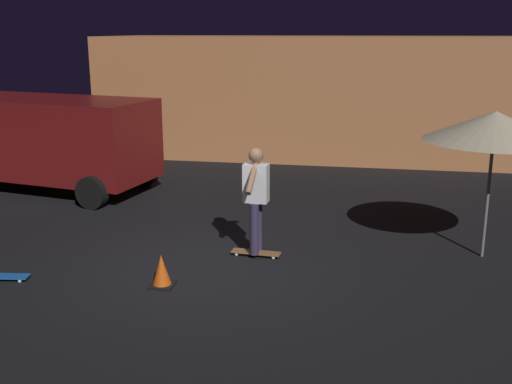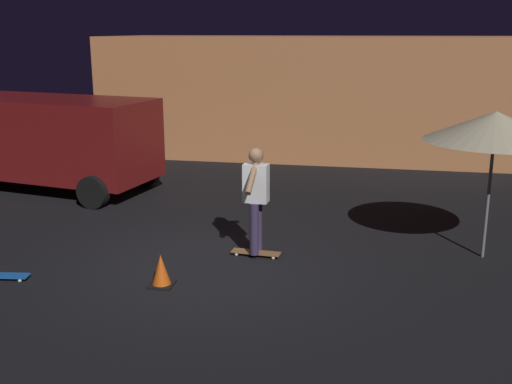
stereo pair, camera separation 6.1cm
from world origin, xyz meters
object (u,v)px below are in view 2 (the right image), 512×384
Objects in this scene: skateboard_spare at (2,276)px; traffic_cone at (161,271)px; parked_van at (51,138)px; skater at (256,193)px; skateboard_ridden at (256,253)px; patio_umbrella at (495,126)px.

traffic_cone reaches higher than skateboard_spare.
skateboard_spare is 1.74× the size of traffic_cone.
parked_van is 6.37m from traffic_cone.
skater is 1.94m from traffic_cone.
skater reaches higher than skateboard_ridden.
skateboard_ridden is (5.24, -3.34, -1.11)m from parked_van.
patio_umbrella is at bearing 10.17° from skateboard_ridden.
traffic_cone is at bearing -128.09° from skater.
skater reaches higher than traffic_cone.
parked_van reaches higher than traffic_cone.
skater is (-3.52, -0.63, -1.04)m from patio_umbrella.
patio_umbrella is (8.77, -2.71, 0.91)m from parked_van.
parked_van is 5.39m from skateboard_spare.
parked_van is at bearing 131.34° from traffic_cone.
skater reaches higher than skateboard_spare.
traffic_cone is (-1.09, -1.38, 0.16)m from skateboard_ridden.
parked_van reaches higher than skateboard_spare.
traffic_cone is at bearing -128.09° from skateboard_ridden.
traffic_cone is (2.32, 0.22, 0.16)m from skateboard_spare.
patio_umbrella reaches higher than skater.
skateboard_ridden is at bearing 180.00° from skater.
skateboard_ridden is at bearing -32.51° from parked_van.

